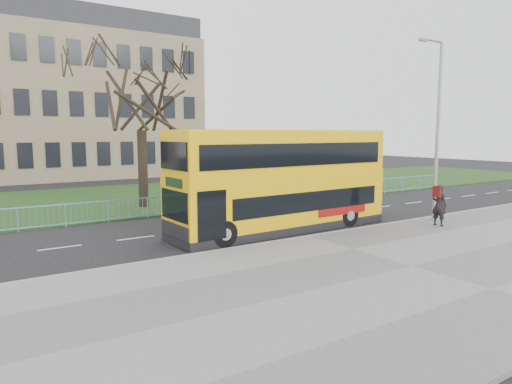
% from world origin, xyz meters
% --- Properties ---
extents(ground, '(120.00, 120.00, 0.00)m').
position_xyz_m(ground, '(0.00, 0.00, 0.00)').
color(ground, black).
rests_on(ground, ground).
extents(pavement, '(80.00, 10.50, 0.12)m').
position_xyz_m(pavement, '(0.00, -6.75, 0.06)').
color(pavement, slate).
rests_on(pavement, ground).
extents(kerb, '(80.00, 0.20, 0.14)m').
position_xyz_m(kerb, '(0.00, -1.55, 0.07)').
color(kerb, gray).
rests_on(kerb, ground).
extents(grass_verge, '(80.00, 15.40, 0.08)m').
position_xyz_m(grass_verge, '(0.00, 14.30, 0.04)').
color(grass_verge, '#1A3413').
rests_on(grass_verge, ground).
extents(guard_railing, '(40.00, 0.12, 1.10)m').
position_xyz_m(guard_railing, '(0.00, 6.60, 0.55)').
color(guard_railing, '#73A9CD').
rests_on(guard_railing, ground).
extents(bare_tree, '(7.46, 7.46, 10.66)m').
position_xyz_m(bare_tree, '(-3.00, 10.00, 5.41)').
color(bare_tree, black).
rests_on(bare_tree, grass_verge).
extents(civic_building, '(30.00, 15.00, 14.00)m').
position_xyz_m(civic_building, '(-5.00, 35.00, 7.00)').
color(civic_building, '#7A6A4D').
rests_on(civic_building, ground).
extents(yellow_bus, '(10.72, 2.94, 4.45)m').
position_xyz_m(yellow_bus, '(0.09, 0.39, 2.39)').
color(yellow_bus, '#F8B90A').
rests_on(yellow_bus, ground).
extents(pedestrian, '(0.53, 0.74, 1.92)m').
position_xyz_m(pedestrian, '(6.41, -3.20, 1.08)').
color(pedestrian, black).
rests_on(pedestrian, pavement).
extents(street_lamp, '(1.81, 0.25, 8.55)m').
position_xyz_m(street_lamp, '(7.30, -2.23, 4.81)').
color(street_lamp, gray).
rests_on(street_lamp, pavement).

